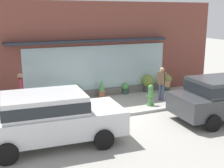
{
  "coord_description": "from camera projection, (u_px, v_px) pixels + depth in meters",
  "views": [
    {
      "loc": [
        -4.71,
        -10.51,
        4.08
      ],
      "look_at": [
        0.35,
        1.2,
        1.02
      ],
      "focal_mm": 47.54,
      "sensor_mm": 36.0,
      "label": 1
    }
  ],
  "objects": [
    {
      "name": "ground_plane",
      "position": [
        116.0,
        115.0,
        12.15
      ],
      "size": [
        60.0,
        60.0,
        0.0
      ],
      "primitive_type": "plane",
      "color": "#9E9B93"
    },
    {
      "name": "curb_strip",
      "position": [
        118.0,
        115.0,
        11.96
      ],
      "size": [
        14.0,
        0.24,
        0.12
      ],
      "primitive_type": "cube",
      "color": "#B2B2AD",
      "rests_on": "ground_plane"
    },
    {
      "name": "storefront",
      "position": [
        89.0,
        51.0,
        14.47
      ],
      "size": [
        14.0,
        0.81,
        4.64
      ],
      "color": "brown",
      "rests_on": "ground_plane"
    },
    {
      "name": "fire_hydrant",
      "position": [
        151.0,
        95.0,
        13.35
      ],
      "size": [
        0.41,
        0.37,
        0.96
      ],
      "color": "#4C8C47",
      "rests_on": "ground_plane"
    },
    {
      "name": "pedestrian_with_handbag",
      "position": [
        162.0,
        82.0,
        14.0
      ],
      "size": [
        0.44,
        0.55,
        1.61
      ],
      "rotation": [
        0.0,
        0.0,
        5.39
      ],
      "color": "#475675",
      "rests_on": "ground_plane"
    },
    {
      "name": "pedestrian_passerby",
      "position": [
        21.0,
        89.0,
        12.28
      ],
      "size": [
        0.23,
        0.49,
        1.69
      ],
      "rotation": [
        0.0,
        0.0,
        4.62
      ],
      "color": "#8E333D",
      "rests_on": "ground_plane"
    },
    {
      "name": "parked_car_dark_gray",
      "position": [
        224.0,
        96.0,
        11.58
      ],
      "size": [
        4.36,
        2.25,
        1.66
      ],
      "rotation": [
        0.0,
        0.0,
        -0.05
      ],
      "color": "#383A3D",
      "rests_on": "ground_plane"
    },
    {
      "name": "parked_car_silver",
      "position": [
        49.0,
        116.0,
        9.29
      ],
      "size": [
        4.63,
        2.3,
        1.67
      ],
      "rotation": [
        0.0,
        0.0,
        -0.06
      ],
      "color": "silver",
      "rests_on": "ground_plane"
    },
    {
      "name": "potted_plant_trailing_edge",
      "position": [
        148.0,
        82.0,
        15.71
      ],
      "size": [
        0.67,
        0.67,
        0.91
      ],
      "color": "#4C4C51",
      "rests_on": "ground_plane"
    },
    {
      "name": "potted_plant_near_hydrant",
      "position": [
        76.0,
        92.0,
        14.24
      ],
      "size": [
        0.58,
        0.58,
        0.75
      ],
      "color": "#33473D",
      "rests_on": "ground_plane"
    },
    {
      "name": "potted_plant_window_right",
      "position": [
        166.0,
        81.0,
        16.03
      ],
      "size": [
        0.59,
        0.59,
        0.89
      ],
      "color": "#33473D",
      "rests_on": "ground_plane"
    },
    {
      "name": "potted_plant_by_entrance",
      "position": [
        102.0,
        89.0,
        14.46
      ],
      "size": [
        0.32,
        0.32,
        1.02
      ],
      "color": "#9E6042",
      "rests_on": "ground_plane"
    },
    {
      "name": "potted_plant_window_center",
      "position": [
        125.0,
        88.0,
        15.36
      ],
      "size": [
        0.39,
        0.39,
        0.56
      ],
      "color": "#33473D",
      "rests_on": "ground_plane"
    }
  ]
}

